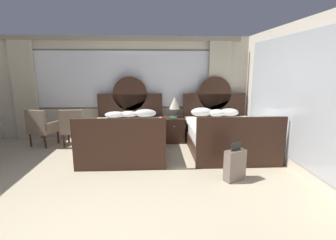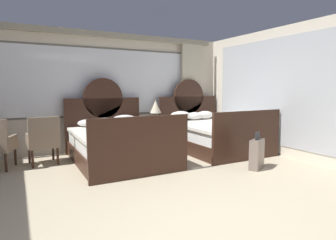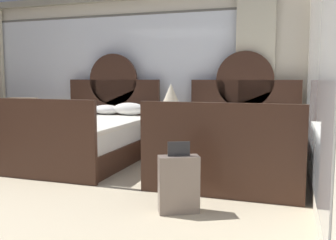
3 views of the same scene
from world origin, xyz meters
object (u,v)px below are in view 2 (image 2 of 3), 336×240
(bed_near_mirror, at_px, (212,134))
(nightstand_between_beds, at_px, (156,136))
(bed_near_window, at_px, (119,143))
(suitcase_on_floor, at_px, (257,154))
(book_on_nightstand, at_px, (157,122))
(table_lamp_on_nightstand, at_px, (156,107))
(armchair_by_window_left, at_px, (43,139))

(bed_near_mirror, distance_m, nightstand_between_beds, 1.32)
(bed_near_window, height_order, bed_near_mirror, same)
(bed_near_window, relative_size, suitcase_on_floor, 3.37)
(nightstand_between_beds, distance_m, book_on_nightstand, 0.35)
(nightstand_between_beds, distance_m, table_lamp_on_nightstand, 0.68)
(table_lamp_on_nightstand, bearing_deg, bed_near_window, -147.89)
(book_on_nightstand, relative_size, armchair_by_window_left, 0.28)
(table_lamp_on_nightstand, xyz_separation_m, armchair_by_window_left, (-2.47, -0.30, -0.50))
(bed_near_window, relative_size, table_lamp_on_nightstand, 4.27)
(bed_near_mirror, height_order, armchair_by_window_left, bed_near_mirror)
(bed_near_window, xyz_separation_m, table_lamp_on_nightstand, (1.15, 0.72, 0.63))
(bed_near_window, xyz_separation_m, suitcase_on_floor, (1.99, -1.67, -0.09))
(nightstand_between_beds, relative_size, table_lamp_on_nightstand, 1.19)
(book_on_nightstand, bearing_deg, table_lamp_on_nightstand, 76.04)
(suitcase_on_floor, bearing_deg, bed_near_window, 140.00)
(bed_near_window, bearing_deg, table_lamp_on_nightstand, 32.11)
(nightstand_between_beds, height_order, book_on_nightstand, book_on_nightstand)
(bed_near_window, xyz_separation_m, armchair_by_window_left, (-1.32, 0.42, 0.13))
(book_on_nightstand, bearing_deg, bed_near_window, -152.83)
(bed_near_window, bearing_deg, suitcase_on_floor, -40.00)
(bed_near_window, height_order, book_on_nightstand, bed_near_window)
(book_on_nightstand, distance_m, suitcase_on_floor, 2.44)
(bed_near_window, height_order, suitcase_on_floor, bed_near_window)
(bed_near_mirror, bearing_deg, armchair_by_window_left, 173.41)
(bed_near_mirror, distance_m, suitcase_on_floor, 1.70)
(bed_near_mirror, bearing_deg, suitcase_on_floor, -99.14)
(table_lamp_on_nightstand, distance_m, armchair_by_window_left, 2.54)
(armchair_by_window_left, relative_size, suitcase_on_floor, 1.38)
(table_lamp_on_nightstand, relative_size, book_on_nightstand, 2.02)
(bed_near_mirror, relative_size, nightstand_between_beds, 3.58)
(book_on_nightstand, relative_size, suitcase_on_floor, 0.39)
(table_lamp_on_nightstand, height_order, book_on_nightstand, table_lamp_on_nightstand)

